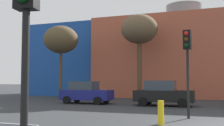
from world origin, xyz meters
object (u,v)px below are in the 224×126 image
(parked_car_0, at_px, (86,92))
(parked_car_1, at_px, (163,93))
(traffic_light_near_left, at_px, (25,15))
(bare_tree_0, at_px, (61,40))
(bollard_yellow_0, at_px, (161,113))
(traffic_light_island, at_px, (187,53))
(bare_tree_1, at_px, (139,30))

(parked_car_0, relative_size, parked_car_1, 0.96)
(parked_car_1, relative_size, traffic_light_near_left, 1.07)
(bare_tree_0, height_order, bollard_yellow_0, bare_tree_0)
(traffic_light_near_left, bearing_deg, traffic_light_island, 160.57)
(traffic_light_near_left, bearing_deg, bare_tree_0, -159.99)
(parked_car_0, xyz_separation_m, parked_car_1, (5.87, -0.00, 0.03))
(bollard_yellow_0, bearing_deg, parked_car_0, 130.83)
(parked_car_1, bearing_deg, traffic_light_near_left, -88.84)
(traffic_light_island, xyz_separation_m, bare_tree_1, (-4.93, 10.66, 3.24))
(traffic_light_near_left, bearing_deg, bollard_yellow_0, 164.27)
(parked_car_0, xyz_separation_m, traffic_light_island, (7.98, -6.03, 2.17))
(parked_car_1, xyz_separation_m, bare_tree_0, (-9.90, 3.06, 4.63))
(bollard_yellow_0, bearing_deg, traffic_light_island, 67.55)
(traffic_light_near_left, xyz_separation_m, bare_tree_1, (-3.13, 20.19, 3.47))
(parked_car_1, height_order, bare_tree_0, bare_tree_0)
(traffic_light_island, height_order, bare_tree_1, bare_tree_1)
(parked_car_0, bearing_deg, traffic_light_island, -37.07)
(parked_car_1, height_order, traffic_light_island, traffic_light_island)
(bare_tree_1, xyz_separation_m, bollard_yellow_0, (4.03, -12.83, -5.78))
(bollard_yellow_0, bearing_deg, traffic_light_near_left, -97.00)
(parked_car_1, bearing_deg, bare_tree_1, 121.25)
(traffic_light_island, height_order, bare_tree_0, bare_tree_0)
(bare_tree_1, height_order, bollard_yellow_0, bare_tree_1)
(parked_car_1, bearing_deg, bollard_yellow_0, -81.56)
(bare_tree_0, relative_size, bollard_yellow_0, 7.20)
(parked_car_0, relative_size, bollard_yellow_0, 4.09)
(bollard_yellow_0, bearing_deg, bare_tree_1, 107.43)
(parked_car_1, bearing_deg, parked_car_0, 180.00)
(bare_tree_1, relative_size, bollard_yellow_0, 8.10)
(parked_car_1, xyz_separation_m, bare_tree_1, (-2.81, 4.63, 5.39))
(traffic_light_near_left, bearing_deg, bare_tree_1, -179.93)
(traffic_light_island, distance_m, bare_tree_1, 12.19)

